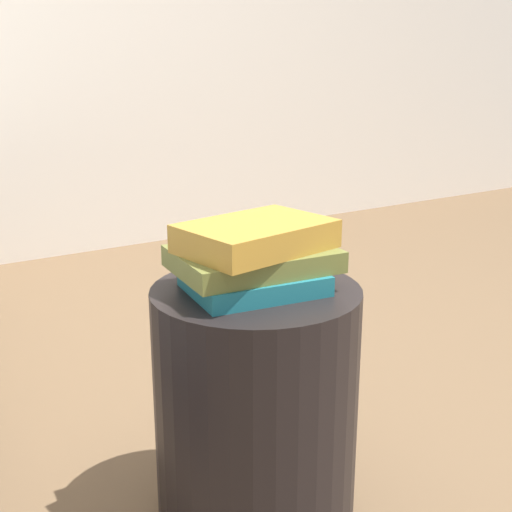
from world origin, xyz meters
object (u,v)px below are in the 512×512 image
book_teal (254,281)px  book_ochre (256,236)px  side_table (256,404)px  book_olive (254,259)px

book_teal → book_ochre: (0.01, 0.00, 0.08)m
side_table → book_ochre: (0.00, -0.00, 0.32)m
book_ochre → side_table: bearing=88.4°
side_table → book_ochre: size_ratio=1.82×
side_table → book_teal: book_teal is taller
side_table → book_olive: size_ratio=1.68×
side_table → book_olive: (0.00, 0.01, 0.28)m
side_table → book_olive: 0.28m
book_olive → book_ochre: size_ratio=1.09×
side_table → book_teal: size_ratio=2.04×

